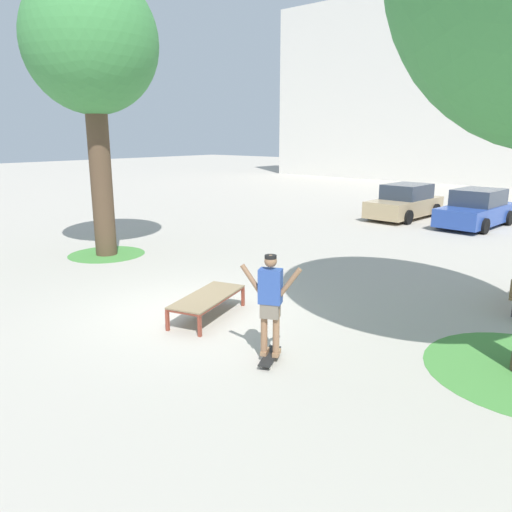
# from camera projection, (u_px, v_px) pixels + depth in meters

# --- Properties ---
(ground_plane) EXTENTS (120.00, 120.00, 0.00)m
(ground_plane) POSITION_uv_depth(u_px,v_px,m) (187.00, 313.00, 10.25)
(ground_plane) COLOR #B2AA9E
(building_facade) EXTENTS (37.99, 4.00, 14.39)m
(building_facade) POSITION_uv_depth(u_px,v_px,m) (509.00, 83.00, 34.82)
(building_facade) COLOR silver
(building_facade) RESTS_ON ground
(skate_box) EXTENTS (1.27, 2.04, 0.46)m
(skate_box) POSITION_uv_depth(u_px,v_px,m) (208.00, 298.00, 9.89)
(skate_box) COLOR brown
(skate_box) RESTS_ON ground
(skateboard) EXTENTS (0.52, 0.81, 0.09)m
(skateboard) POSITION_uv_depth(u_px,v_px,m) (270.00, 356.00, 8.05)
(skateboard) COLOR black
(skateboard) RESTS_ON ground
(skater) EXTENTS (0.94, 0.49, 1.69)m
(skater) POSITION_uv_depth(u_px,v_px,m) (270.00, 299.00, 7.81)
(skater) COLOR #8E6647
(skater) RESTS_ON skateboard
(tree_near_left) EXTENTS (3.77, 3.77, 8.11)m
(tree_near_left) POSITION_uv_depth(u_px,v_px,m) (91.00, 47.00, 13.82)
(tree_near_left) COLOR brown
(tree_near_left) RESTS_ON ground
(grass_patch_near_left) EXTENTS (2.31, 2.31, 0.01)m
(grass_patch_near_left) POSITION_uv_depth(u_px,v_px,m) (107.00, 254.00, 15.25)
(grass_patch_near_left) COLOR #47893D
(grass_patch_near_left) RESTS_ON ground
(car_tan) EXTENTS (2.10, 4.29, 1.50)m
(car_tan) POSITION_uv_depth(u_px,v_px,m) (405.00, 203.00, 21.72)
(car_tan) COLOR tan
(car_tan) RESTS_ON ground
(car_blue) EXTENTS (2.15, 4.31, 1.50)m
(car_blue) POSITION_uv_depth(u_px,v_px,m) (476.00, 210.00, 19.71)
(car_blue) COLOR #28479E
(car_blue) RESTS_ON ground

